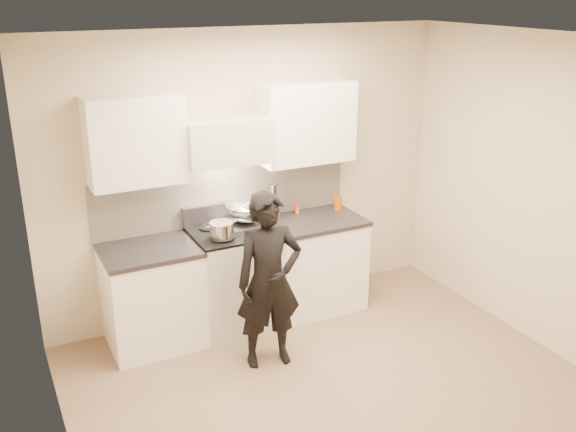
{
  "coord_description": "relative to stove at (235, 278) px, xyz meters",
  "views": [
    {
      "loc": [
        -2.28,
        -3.63,
        3.05
      ],
      "look_at": [
        0.07,
        1.05,
        1.15
      ],
      "focal_mm": 40.0,
      "sensor_mm": 36.0,
      "label": 1
    }
  ],
  "objects": [
    {
      "name": "ground_plane",
      "position": [
        0.3,
        -1.42,
        -0.47
      ],
      "size": [
        4.0,
        4.0,
        0.0
      ],
      "primitive_type": "plane",
      "color": "#86684E"
    },
    {
      "name": "room_shell",
      "position": [
        0.24,
        -1.05,
        1.12
      ],
      "size": [
        4.04,
        3.54,
        2.7
      ],
      "color": "beige",
      "rests_on": "ground"
    },
    {
      "name": "stove",
      "position": [
        0.0,
        0.0,
        0.0
      ],
      "size": [
        0.76,
        0.65,
        0.96
      ],
      "color": "beige",
      "rests_on": "ground"
    },
    {
      "name": "counter_right",
      "position": [
        0.83,
        0.0,
        -0.01
      ],
      "size": [
        0.92,
        0.67,
        0.92
      ],
      "color": "white",
      "rests_on": "ground"
    },
    {
      "name": "counter_left",
      "position": [
        -0.78,
        0.0,
        -0.01
      ],
      "size": [
        0.82,
        0.67,
        0.92
      ],
      "color": "white",
      "rests_on": "ground"
    },
    {
      "name": "wok",
      "position": [
        0.2,
        0.13,
        0.6
      ],
      "size": [
        0.41,
        0.5,
        0.33
      ],
      "color": "silver",
      "rests_on": "stove"
    },
    {
      "name": "stock_pot",
      "position": [
        -0.16,
        -0.14,
        0.55
      ],
      "size": [
        0.3,
        0.24,
        0.14
      ],
      "color": "silver",
      "rests_on": "stove"
    },
    {
      "name": "utensil_crock",
      "position": [
        0.5,
        0.2,
        0.55
      ],
      "size": [
        0.13,
        0.13,
        0.33
      ],
      "color": "#9A98A8",
      "rests_on": "counter_right"
    },
    {
      "name": "spice_jar",
      "position": [
        0.76,
        0.21,
        0.5
      ],
      "size": [
        0.05,
        0.05,
        0.1
      ],
      "color": "#D0550D",
      "rests_on": "counter_right"
    },
    {
      "name": "oil_glass",
      "position": [
        1.17,
        0.12,
        0.51
      ],
      "size": [
        0.08,
        0.08,
        0.14
      ],
      "color": "#B54F03",
      "rests_on": "counter_right"
    },
    {
      "name": "person",
      "position": [
        0.01,
        -0.73,
        0.28
      ],
      "size": [
        0.6,
        0.44,
        1.52
      ],
      "primitive_type": "imported",
      "rotation": [
        0.0,
        0.0,
        -0.16
      ],
      "color": "black",
      "rests_on": "ground"
    }
  ]
}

